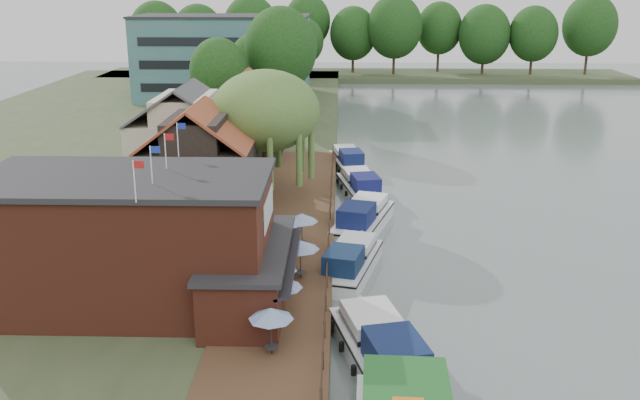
{
  "coord_description": "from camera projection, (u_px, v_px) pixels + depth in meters",
  "views": [
    {
      "loc": [
        -4.6,
        -36.63,
        17.98
      ],
      "look_at": [
        -6.0,
        12.0,
        3.0
      ],
      "focal_mm": 40.0,
      "sensor_mm": 36.0,
      "label": 1
    }
  ],
  "objects": [
    {
      "name": "bank_tree_4",
      "position": [
        258.0,
        52.0,
        120.11
      ],
      "size": [
        7.94,
        7.94,
        11.18
      ],
      "primitive_type": null,
      "color": "#143811",
      "rests_on": "land_bank"
    },
    {
      "name": "umbrella_1",
      "position": [
        283.0,
        299.0,
        36.74
      ],
      "size": [
        2.1,
        2.1,
        2.38
      ],
      "primitive_type": null,
      "color": "navy",
      "rests_on": "quay_deck"
    },
    {
      "name": "umbrella_3",
      "position": [
        300.0,
        259.0,
        41.98
      ],
      "size": [
        2.29,
        2.29,
        2.38
      ],
      "primitive_type": null,
      "color": "navy",
      "rests_on": "quay_deck"
    },
    {
      "name": "bank_tree_5",
      "position": [
        304.0,
        48.0,
        128.1
      ],
      "size": [
        7.15,
        7.15,
        10.78
      ],
      "primitive_type": null,
      "color": "#143811",
      "rests_on": "land_bank"
    },
    {
      "name": "cottage_a",
      "position": [
        199.0,
        162.0,
        52.4
      ],
      "size": [
        8.6,
        7.6,
        8.5
      ],
      "primitive_type": null,
      "color": "black",
      "rests_on": "land_bank"
    },
    {
      "name": "umbrella_0",
      "position": [
        271.0,
        331.0,
        33.36
      ],
      "size": [
        2.15,
        2.15,
        2.38
      ],
      "primitive_type": null,
      "color": "#1C499C",
      "rests_on": "quay_deck"
    },
    {
      "name": "cottage_c",
      "position": [
        245.0,
        115.0,
        70.53
      ],
      "size": [
        7.6,
        7.6,
        8.5
      ],
      "primitive_type": null,
      "color": "black",
      "rests_on": "land_bank"
    },
    {
      "name": "quay_deck",
      "position": [
        291.0,
        235.0,
        49.62
      ],
      "size": [
        6.0,
        50.0,
        0.1
      ],
      "primitive_type": "cube",
      "color": "#47301E",
      "rests_on": "land_bank"
    },
    {
      "name": "cruiser_2",
      "position": [
        363.0,
        214.0,
        53.42
      ],
      "size": [
        5.96,
        10.63,
        2.46
      ],
      "primitive_type": null,
      "rotation": [
        0.0,
        0.0,
        -0.28
      ],
      "color": "white",
      "rests_on": "ground"
    },
    {
      "name": "bank_tree_0",
      "position": [
        219.0,
        87.0,
        80.78
      ],
      "size": [
        6.54,
        6.54,
        11.04
      ],
      "primitive_type": null,
      "color": "#143811",
      "rests_on": "land_bank"
    },
    {
      "name": "cruiser_0",
      "position": [
        382.0,
        344.0,
        34.23
      ],
      "size": [
        5.97,
        11.15,
        2.61
      ],
      "primitive_type": null,
      "rotation": [
        0.0,
        0.0,
        0.25
      ],
      "color": "silver",
      "rests_on": "ground"
    },
    {
      "name": "hotel_block",
      "position": [
        223.0,
        57.0,
        105.53
      ],
      "size": [
        25.4,
        12.4,
        12.3
      ],
      "primitive_type": null,
      "color": "#38666B",
      "rests_on": "land_bank"
    },
    {
      "name": "bank_tree_1",
      "position": [
        281.0,
        67.0,
        85.1
      ],
      "size": [
        8.63,
        8.63,
        14.27
      ],
      "primitive_type": null,
      "color": "#143811",
      "rests_on": "land_bank"
    },
    {
      "name": "cruiser_1",
      "position": [
        350.0,
        258.0,
        45.3
      ],
      "size": [
        5.26,
        9.88,
        2.26
      ],
      "primitive_type": null,
      "rotation": [
        0.0,
        0.0,
        -0.25
      ],
      "color": "silver",
      "rests_on": "ground"
    },
    {
      "name": "umbrella_2",
      "position": [
        278.0,
        281.0,
        38.88
      ],
      "size": [
        2.13,
        2.13,
        2.38
      ],
      "primitive_type": null,
      "color": "#1B3099",
      "rests_on": "quay_deck"
    },
    {
      "name": "umbrella_4",
      "position": [
        286.0,
        240.0,
        45.14
      ],
      "size": [
        1.95,
        1.95,
        2.38
      ],
      "primitive_type": null,
      "color": "navy",
      "rests_on": "quay_deck"
    },
    {
      "name": "pub",
      "position": [
        164.0,
        241.0,
        38.22
      ],
      "size": [
        20.0,
        11.0,
        7.3
      ],
      "primitive_type": null,
      "color": "maroon",
      "rests_on": "land_bank"
    },
    {
      "name": "umbrella_5",
      "position": [
        302.0,
        231.0,
        46.79
      ],
      "size": [
        2.15,
        2.15,
        2.38
      ],
      "primitive_type": null,
      "color": "navy",
      "rests_on": "quay_deck"
    },
    {
      "name": "bank_tree_3",
      "position": [
        293.0,
        52.0,
        113.15
      ],
      "size": [
        7.82,
        7.82,
        12.32
      ],
      "primitive_type": null,
      "color": "#143811",
      "rests_on": "land_bank"
    },
    {
      "name": "ground",
      "position": [
        420.0,
        314.0,
        40.16
      ],
      "size": [
        260.0,
        260.0,
        0.0
      ],
      "primitive_type": "plane",
      "color": "slate",
      "rests_on": "ground"
    },
    {
      "name": "bank_tree_2",
      "position": [
        256.0,
        74.0,
        92.93
      ],
      "size": [
        6.73,
        6.73,
        10.71
      ],
      "primitive_type": null,
      "color": "#143811",
      "rests_on": "land_bank"
    },
    {
      "name": "land_bank",
      "position": [
        97.0,
        156.0,
        74.27
      ],
      "size": [
        50.0,
        140.0,
        1.0
      ],
      "primitive_type": "cube",
      "color": "#384728",
      "rests_on": "ground"
    },
    {
      "name": "cruiser_3",
      "position": [
        361.0,
        183.0,
        61.93
      ],
      "size": [
        4.94,
        10.02,
        2.31
      ],
      "primitive_type": null,
      "rotation": [
        0.0,
        0.0,
        0.2
      ],
      "color": "white",
      "rests_on": "ground"
    },
    {
      "name": "willow",
      "position": [
        266.0,
        135.0,
        56.77
      ],
      "size": [
        8.6,
        8.6,
        10.43
      ],
      "primitive_type": null,
      "color": "#476B2D",
      "rests_on": "land_bank"
    },
    {
      "name": "quay_rail",
      "position": [
        329.0,
        227.0,
        49.9
      ],
      "size": [
        0.2,
        49.0,
        1.0
      ],
      "primitive_type": null,
      "color": "black",
      "rests_on": "land_bank"
    },
    {
      "name": "cottage_b",
      "position": [
        186.0,
        134.0,
        62.04
      ],
      "size": [
        9.6,
        8.6,
        8.5
      ],
      "primitive_type": null,
      "color": "beige",
      "rests_on": "land_bank"
    },
    {
      "name": "cruiser_4",
      "position": [
        348.0,
        158.0,
        70.96
      ],
      "size": [
        4.6,
        9.7,
        2.24
      ],
      "primitive_type": null,
      "rotation": [
        0.0,
        0.0,
        0.18
      ],
      "color": "silver",
      "rests_on": "ground"
    }
  ]
}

